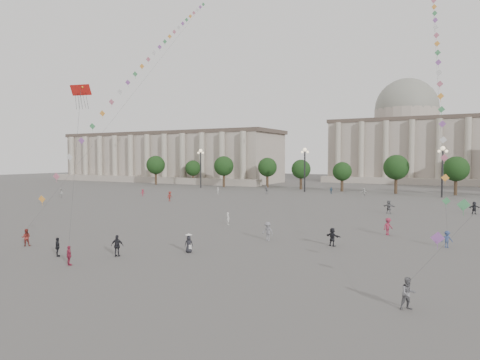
% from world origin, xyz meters
% --- Properties ---
extents(ground, '(360.00, 360.00, 0.00)m').
position_xyz_m(ground, '(0.00, 0.00, 0.00)').
color(ground, '#4E4B49').
rests_on(ground, ground).
extents(hall_west, '(84.00, 26.22, 17.20)m').
position_xyz_m(hall_west, '(-75.00, 93.89, 8.43)').
color(hall_west, '#A99C8E').
rests_on(hall_west, ground).
extents(hall_central, '(48.30, 34.30, 35.50)m').
position_xyz_m(hall_central, '(0.00, 129.22, 14.23)').
color(hall_central, '#A99C8E').
rests_on(hall_central, ground).
extents(tree_row, '(137.12, 5.12, 8.00)m').
position_xyz_m(tree_row, '(0.00, 78.00, 5.39)').
color(tree_row, '#38291C').
rests_on(tree_row, ground).
extents(lamp_post_far_west, '(2.00, 0.90, 10.65)m').
position_xyz_m(lamp_post_far_west, '(-45.00, 70.00, 7.35)').
color(lamp_post_far_west, '#262628').
rests_on(lamp_post_far_west, ground).
extents(lamp_post_mid_west, '(2.00, 0.90, 10.65)m').
position_xyz_m(lamp_post_mid_west, '(-15.00, 70.00, 7.35)').
color(lamp_post_mid_west, '#262628').
rests_on(lamp_post_mid_west, ground).
extents(lamp_post_mid_east, '(2.00, 0.90, 10.65)m').
position_xyz_m(lamp_post_mid_east, '(15.00, 70.00, 7.35)').
color(lamp_post_mid_east, '#262628').
rests_on(lamp_post_mid_east, ground).
extents(person_crowd_0, '(0.91, 0.92, 1.56)m').
position_xyz_m(person_crowd_0, '(-7.87, 68.00, 0.78)').
color(person_crowd_0, '#355877').
rests_on(person_crowd_0, ground).
extents(person_crowd_1, '(1.04, 1.11, 1.83)m').
position_xyz_m(person_crowd_1, '(-54.53, 32.38, 0.92)').
color(person_crowd_1, '#B1B2AD').
rests_on(person_crowd_1, ground).
extents(person_crowd_2, '(1.06, 1.15, 1.55)m').
position_xyz_m(person_crowd_2, '(-41.45, 42.40, 0.78)').
color(person_crowd_2, maroon).
rests_on(person_crowd_2, ground).
extents(person_crowd_3, '(1.67, 1.03, 1.72)m').
position_xyz_m(person_crowd_3, '(9.02, 11.21, 0.86)').
color(person_crowd_3, black).
rests_on(person_crowd_3, ground).
extents(person_crowd_4, '(1.61, 1.40, 1.76)m').
position_xyz_m(person_crowd_4, '(0.14, 65.27, 0.88)').
color(person_crowd_4, silver).
rests_on(person_crowd_4, ground).
extents(person_crowd_6, '(1.25, 0.77, 1.88)m').
position_xyz_m(person_crowd_6, '(2.57, 10.77, 0.94)').
color(person_crowd_6, slate).
rests_on(person_crowd_6, ground).
extents(person_crowd_8, '(1.24, 1.38, 1.86)m').
position_xyz_m(person_crowd_8, '(12.63, 19.59, 0.93)').
color(person_crowd_8, maroon).
rests_on(person_crowd_8, ground).
extents(person_crowd_9, '(1.78, 1.31, 1.86)m').
position_xyz_m(person_crowd_9, '(20.81, 43.23, 0.93)').
color(person_crowd_9, black).
rests_on(person_crowd_9, ground).
extents(person_crowd_10, '(0.45, 0.62, 1.57)m').
position_xyz_m(person_crowd_10, '(-30.40, 55.22, 0.78)').
color(person_crowd_10, beige).
rests_on(person_crowd_10, ground).
extents(person_crowd_12, '(1.87, 0.83, 1.95)m').
position_xyz_m(person_crowd_12, '(9.64, 38.36, 0.97)').
color(person_crowd_12, slate).
rests_on(person_crowd_12, ground).
extents(person_crowd_13, '(0.66, 0.64, 1.52)m').
position_xyz_m(person_crowd_13, '(-5.99, 17.66, 0.76)').
color(person_crowd_13, white).
rests_on(person_crowd_13, ground).
extents(person_crowd_16, '(1.09, 0.50, 1.82)m').
position_xyz_m(person_crowd_16, '(-20.75, 60.62, 0.91)').
color(person_crowd_16, slate).
rests_on(person_crowd_16, ground).
extents(person_crowd_17, '(0.85, 1.30, 1.89)m').
position_xyz_m(person_crowd_17, '(-29.95, 36.92, 0.94)').
color(person_crowd_17, maroon).
rests_on(person_crowd_17, ground).
extents(tourist_0, '(0.97, 0.68, 1.53)m').
position_xyz_m(tourist_0, '(-6.68, -5.50, 0.77)').
color(tourist_0, '#9A2A44').
rests_on(tourist_0, ground).
extents(tourist_1, '(1.00, 0.86, 1.61)m').
position_xyz_m(tourist_1, '(-9.95, -3.95, 0.80)').
color(tourist_1, black).
rests_on(tourist_1, ground).
extents(tourist_4, '(1.15, 0.82, 1.81)m').
position_xyz_m(tourist_4, '(-5.61, -1.51, 0.91)').
color(tourist_4, black).
rests_on(tourist_4, ground).
extents(kite_flyer_0, '(0.98, 0.99, 1.62)m').
position_xyz_m(kite_flyer_0, '(-16.22, -2.45, 0.81)').
color(kite_flyer_0, maroon).
rests_on(kite_flyer_0, ground).
extents(kite_flyer_1, '(1.15, 0.91, 1.56)m').
position_xyz_m(kite_flyer_1, '(18.50, 15.54, 0.78)').
color(kite_flyer_1, navy).
rests_on(kite_flyer_1, ground).
extents(kite_flyer_2, '(1.10, 1.05, 1.78)m').
position_xyz_m(kite_flyer_2, '(17.46, -3.26, 0.89)').
color(kite_flyer_2, slate).
rests_on(kite_flyer_2, ground).
extents(hat_person, '(0.87, 0.78, 1.69)m').
position_xyz_m(hat_person, '(-1.19, 2.54, 0.81)').
color(hat_person, black).
rests_on(hat_person, ground).
extents(dragon_kite, '(4.98, 4.59, 17.51)m').
position_xyz_m(dragon_kite, '(-14.28, 2.59, 14.26)').
color(dragon_kite, red).
rests_on(dragon_kite, ground).
extents(kite_train_west, '(17.76, 55.23, 72.86)m').
position_xyz_m(kite_train_west, '(-25.40, 27.23, 24.49)').
color(kite_train_west, '#3F3F3F').
rests_on(kite_train_west, ground).
extents(kite_train_mid, '(6.72, 45.67, 65.57)m').
position_xyz_m(kite_train_mid, '(15.30, 39.87, 26.54)').
color(kite_train_mid, '#3F3F3F').
rests_on(kite_train_mid, ground).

